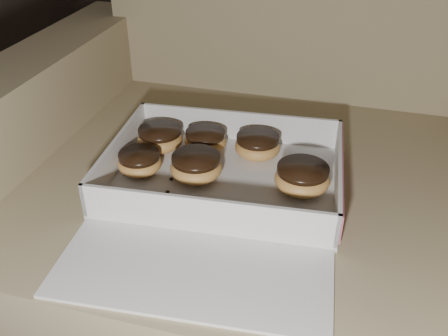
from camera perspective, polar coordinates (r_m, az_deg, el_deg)
armchair at (r=1.01m, az=3.55°, el=-4.24°), size 0.97×0.82×1.01m
bakery_box at (r=0.79m, az=-0.33°, el=-2.45°), size 0.40×0.46×0.06m
donut_a at (r=0.82m, az=-3.19°, el=0.21°), size 0.09×0.09×0.04m
donut_b at (r=0.88m, az=3.86°, el=2.62°), size 0.08×0.08×0.04m
donut_c at (r=0.84m, az=-9.61°, el=0.69°), size 0.07×0.07×0.04m
donut_d at (r=0.90m, az=-2.14°, el=3.20°), size 0.08×0.08×0.04m
donut_e at (r=0.91m, az=-7.32°, el=3.43°), size 0.08×0.08×0.04m
donut_f at (r=0.80m, az=8.93°, el=-1.10°), size 0.09×0.09×0.04m
crumb_a at (r=0.74m, az=-4.06°, el=-5.62°), size 0.01×0.01×0.00m
crumb_b at (r=0.83m, az=-6.05°, el=-1.23°), size 0.01×0.01×0.00m
crumb_c at (r=0.76m, az=4.95°, el=-4.81°), size 0.01×0.01×0.00m
crumb_d at (r=0.80m, az=-6.48°, el=-2.72°), size 0.01×0.01×0.00m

